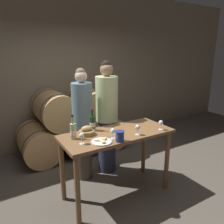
{
  "coord_description": "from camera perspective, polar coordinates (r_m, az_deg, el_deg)",
  "views": [
    {
      "loc": [
        -1.45,
        -2.27,
        1.96
      ],
      "look_at": [
        0.0,
        0.13,
        1.18
      ],
      "focal_mm": 35.0,
      "sensor_mm": 36.0,
      "label": 1
    }
  ],
  "objects": [
    {
      "name": "ground_plane",
      "position": [
        3.33,
        1.21,
        -20.41
      ],
      "size": [
        10.0,
        10.0,
        0.0
      ],
      "primitive_type": "plane",
      "color": "#564F44"
    },
    {
      "name": "stone_wall_back",
      "position": [
        4.72,
        -13.35,
        10.81
      ],
      "size": [
        10.0,
        0.12,
        3.2
      ],
      "color": "gray",
      "rests_on": "ground_plane"
    },
    {
      "name": "barrel_stack",
      "position": [
        4.38,
        -10.1,
        -3.23
      ],
      "size": [
        2.07,
        0.94,
        1.26
      ],
      "color": "tan",
      "rests_on": "ground_plane"
    },
    {
      "name": "tasting_table",
      "position": [
        2.94,
        1.3,
        -8.05
      ],
      "size": [
        1.49,
        0.64,
        0.93
      ],
      "color": "brown",
      "rests_on": "ground_plane"
    },
    {
      "name": "person_left",
      "position": [
        3.33,
        -7.64,
        -3.23
      ],
      "size": [
        0.31,
        0.31,
        1.73
      ],
      "color": "#4C4238",
      "rests_on": "ground_plane"
    },
    {
      "name": "person_right",
      "position": [
        3.5,
        -1.36,
        -1.45
      ],
      "size": [
        0.35,
        0.35,
        1.83
      ],
      "color": "#2D334C",
      "rests_on": "ground_plane"
    },
    {
      "name": "wine_bottle_red",
      "position": [
        2.95,
        -5.13,
        -2.89
      ],
      "size": [
        0.08,
        0.08,
        0.31
      ],
      "color": "#193819",
      "rests_on": "tasting_table"
    },
    {
      "name": "wine_bottle_white",
      "position": [
        2.69,
        -10.12,
        -4.9
      ],
      "size": [
        0.08,
        0.08,
        0.3
      ],
      "color": "#ADBC7F",
      "rests_on": "tasting_table"
    },
    {
      "name": "blue_crock",
      "position": [
        2.59,
        2.06,
        -6.24
      ],
      "size": [
        0.11,
        0.11,
        0.13
      ],
      "color": "navy",
      "rests_on": "tasting_table"
    },
    {
      "name": "bread_basket",
      "position": [
        2.82,
        -6.6,
        -5.05
      ],
      "size": [
        0.2,
        0.2,
        0.12
      ],
      "color": "olive",
      "rests_on": "tasting_table"
    },
    {
      "name": "cheese_plate",
      "position": [
        2.59,
        -2.76,
        -7.71
      ],
      "size": [
        0.24,
        0.24,
        0.04
      ],
      "color": "white",
      "rests_on": "tasting_table"
    },
    {
      "name": "wine_glass_far_left",
      "position": [
        2.54,
        -7.96,
        -6.23
      ],
      "size": [
        0.06,
        0.06,
        0.13
      ],
      "color": "white",
      "rests_on": "tasting_table"
    },
    {
      "name": "wine_glass_left",
      "position": [
        2.66,
        0.23,
        -5.04
      ],
      "size": [
        0.06,
        0.06,
        0.13
      ],
      "color": "white",
      "rests_on": "tasting_table"
    },
    {
      "name": "wine_glass_center",
      "position": [
        2.8,
        6.69,
        -4.07
      ],
      "size": [
        0.06,
        0.06,
        0.13
      ],
      "color": "white",
      "rests_on": "tasting_table"
    },
    {
      "name": "wine_glass_right",
      "position": [
        3.03,
        12.65,
        -2.82
      ],
      "size": [
        0.06,
        0.06,
        0.13
      ],
      "color": "white",
      "rests_on": "tasting_table"
    }
  ]
}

